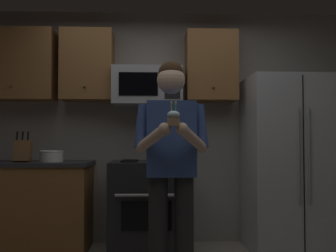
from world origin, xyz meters
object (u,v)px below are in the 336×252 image
object	(u,v)px
cupcake	(174,118)
microwave	(147,87)
person	(171,159)
bowl_large_white	(51,156)
knife_block	(23,151)
oven_range	(147,206)
refrigerator	(290,163)

from	to	relation	value
cupcake	microwave	bearing A→B (deg)	97.48
person	cupcake	world-z (taller)	person
bowl_large_white	person	bearing A→B (deg)	-41.87
knife_block	bowl_large_white	distance (m)	0.29
microwave	person	world-z (taller)	microwave
knife_block	cupcake	bearing A→B (deg)	-42.91
knife_block	person	world-z (taller)	person
bowl_large_white	oven_range	bearing A→B (deg)	0.01
oven_range	person	distance (m)	1.20
refrigerator	cupcake	xyz separation A→B (m)	(-1.30, -1.35, 0.39)
oven_range	person	world-z (taller)	person
refrigerator	knife_block	size ratio (longest dim) A/B	5.63
refrigerator	bowl_large_white	distance (m)	2.49
oven_range	cupcake	bearing A→B (deg)	-81.88
person	refrigerator	bearing A→B (deg)	38.13
oven_range	knife_block	world-z (taller)	knife_block
microwave	knife_block	distance (m)	1.45
knife_block	bowl_large_white	size ratio (longest dim) A/B	1.30
microwave	bowl_large_white	distance (m)	1.24
microwave	bowl_large_white	world-z (taller)	microwave
oven_range	cupcake	size ratio (longest dim) A/B	5.36
oven_range	refrigerator	size ratio (longest dim) A/B	0.52
microwave	oven_range	bearing A→B (deg)	-90.02
oven_range	microwave	distance (m)	1.26
oven_range	knife_block	xyz separation A→B (m)	(-1.27, -0.03, 0.57)
knife_block	cupcake	distance (m)	2.02
microwave	knife_block	world-z (taller)	microwave
oven_range	microwave	world-z (taller)	microwave
refrigerator	cupcake	distance (m)	1.92
person	cupcake	size ratio (longest dim) A/B	10.13
microwave	bowl_large_white	size ratio (longest dim) A/B	3.01
knife_block	microwave	bearing A→B (deg)	6.70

